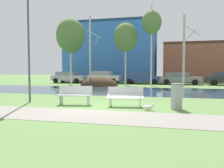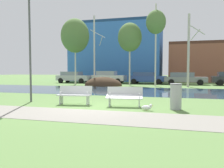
# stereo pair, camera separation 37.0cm
# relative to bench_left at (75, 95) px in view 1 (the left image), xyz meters

# --- Properties ---
(ground_plane) EXTENTS (120.00, 120.00, 0.00)m
(ground_plane) POSITION_rel_bench_left_xyz_m (1.22, 9.43, -0.47)
(ground_plane) COLOR #5B7F42
(paved_path_strip) EXTENTS (60.00, 2.31, 0.01)m
(paved_path_strip) POSITION_rel_bench_left_xyz_m (1.22, -2.39, -0.47)
(paved_path_strip) COLOR gray
(paved_path_strip) RESTS_ON ground
(river_band) EXTENTS (80.00, 7.65, 0.01)m
(river_band) POSITION_rel_bench_left_xyz_m (1.22, 7.80, -0.47)
(river_band) COLOR #2D475B
(river_band) RESTS_ON ground
(soil_mound) EXTENTS (4.05, 2.72, 1.88)m
(soil_mound) POSITION_rel_bench_left_xyz_m (-2.77, 13.00, -0.47)
(soil_mound) COLOR #423021
(soil_mound) RESTS_ON ground
(bench_left) EXTENTS (1.66, 0.76, 0.87)m
(bench_left) POSITION_rel_bench_left_xyz_m (0.00, 0.00, 0.00)
(bench_left) COLOR silver
(bench_left) RESTS_ON ground
(bench_right) EXTENTS (1.66, 0.75, 0.87)m
(bench_right) POSITION_rel_bench_left_xyz_m (2.42, 0.00, 0.00)
(bench_right) COLOR silver
(bench_right) RESTS_ON ground
(trash_bin) EXTENTS (0.49, 0.49, 1.07)m
(trash_bin) POSITION_rel_bench_left_xyz_m (4.62, -0.19, 0.08)
(trash_bin) COLOR #999B9E
(trash_bin) RESTS_ON ground
(seagull) EXTENTS (0.48, 0.18, 0.27)m
(seagull) POSITION_rel_bench_left_xyz_m (3.51, -0.78, -0.34)
(seagull) COLOR white
(seagull) RESTS_ON ground
(streetlamp) EXTENTS (0.32, 0.32, 5.94)m
(streetlamp) POSITION_rel_bench_left_xyz_m (-2.56, 0.24, 3.43)
(streetlamp) COLOR #4C4C51
(streetlamp) RESTS_ON ground
(birch_far_left) EXTENTS (3.23, 3.23, 7.53)m
(birch_far_left) POSITION_rel_bench_left_xyz_m (-6.55, 14.34, 5.11)
(birch_far_left) COLOR beige
(birch_far_left) RESTS_ON ground
(birch_left) EXTENTS (1.37, 2.27, 7.56)m
(birch_left) POSITION_rel_bench_left_xyz_m (-3.97, 13.73, 3.38)
(birch_left) COLOR beige
(birch_left) RESTS_ON ground
(birch_center_left) EXTENTS (2.59, 2.59, 6.77)m
(birch_center_left) POSITION_rel_bench_left_xyz_m (-0.26, 14.68, 4.73)
(birch_center_left) COLOR beige
(birch_center_left) RESTS_ON ground
(birch_center) EXTENTS (2.01, 2.01, 8.40)m
(birch_center) POSITION_rel_bench_left_xyz_m (2.57, 14.02, 6.03)
(birch_center) COLOR beige
(birch_center) RESTS_ON ground
(birch_center_right) EXTENTS (1.59, 2.50, 7.11)m
(birch_center_right) POSITION_rel_bench_left_xyz_m (5.82, 13.70, 3.18)
(birch_center_right) COLOR #BCB7A8
(birch_center_right) RESTS_ON ground
(parked_van_nearest_silver) EXTENTS (4.48, 2.19, 1.47)m
(parked_van_nearest_silver) POSITION_rel_bench_left_xyz_m (-8.27, 17.48, 0.31)
(parked_van_nearest_silver) COLOR #B2B5BC
(parked_van_nearest_silver) RESTS_ON ground
(parked_sedan_second_white) EXTENTS (4.28, 2.13, 1.55)m
(parked_sedan_second_white) POSITION_rel_bench_left_xyz_m (-3.68, 18.16, 0.34)
(parked_sedan_second_white) COLOR silver
(parked_sedan_second_white) RESTS_ON ground
(parked_hatch_third_blue) EXTENTS (4.51, 2.18, 1.41)m
(parked_hatch_third_blue) POSITION_rel_bench_left_xyz_m (1.21, 17.88, 0.28)
(parked_hatch_third_blue) COLOR #2D4793
(parked_hatch_third_blue) RESTS_ON ground
(parked_wagon_fourth_grey) EXTENTS (4.69, 2.24, 1.40)m
(parked_wagon_fourth_grey) POSITION_rel_bench_left_xyz_m (5.59, 17.45, 0.28)
(parked_wagon_fourth_grey) COLOR slate
(parked_wagon_fourth_grey) RESTS_ON ground
(building_blue_store) EXTENTS (13.85, 8.16, 9.09)m
(building_blue_store) POSITION_rel_bench_left_xyz_m (-4.50, 26.14, 4.07)
(building_blue_store) COLOR #3870C6
(building_blue_store) RESTS_ON ground
(building_brick_low) EXTENTS (10.10, 8.26, 5.60)m
(building_brick_low) POSITION_rel_bench_left_xyz_m (8.67, 26.88, 2.33)
(building_brick_low) COLOR brown
(building_brick_low) RESTS_ON ground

